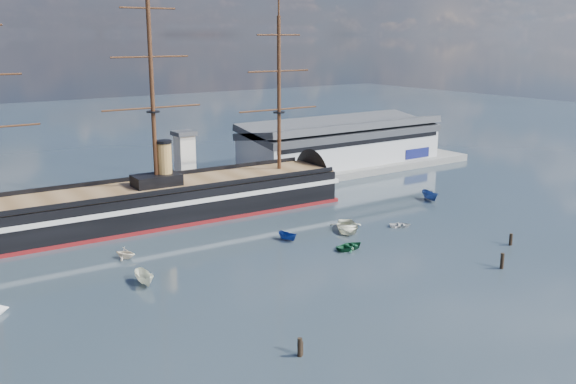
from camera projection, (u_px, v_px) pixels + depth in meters
ground at (245, 235)px, 130.06m from camera, size 600.00×600.00×0.00m
quay at (206, 193)px, 164.29m from camera, size 180.00×18.00×2.00m
warehouse at (341, 143)px, 192.23m from camera, size 63.00×21.00×11.60m
quay_tower at (185, 161)px, 155.69m from camera, size 5.00×5.00×15.00m
warship at (141, 205)px, 137.33m from camera, size 113.19×19.78×53.94m
motorboat_a at (145, 285)px, 104.14m from camera, size 7.10×3.01×2.78m
motorboat_b at (350, 249)px, 121.48m from camera, size 1.72×3.79×1.73m
motorboat_c at (288, 240)px, 126.55m from camera, size 5.64×3.04×2.14m
motorboat_d at (126, 258)px, 116.45m from camera, size 6.92×5.91×2.37m
motorboat_e at (400, 227)px, 135.46m from camera, size 2.46×2.98×1.31m
motorboat_f at (430, 200)px, 157.10m from camera, size 7.69×4.55×2.89m
motorboat_g at (347, 231)px, 132.47m from camera, size 6.17×5.17×2.73m
piling_near_left at (300, 356)px, 81.00m from camera, size 0.64×0.64×3.18m
piling_near_right at (501, 269)px, 111.36m from camera, size 0.64×0.64×3.53m
piling_far_right at (510, 245)px, 123.72m from camera, size 0.64×0.64×3.04m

